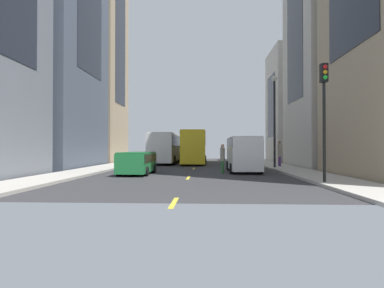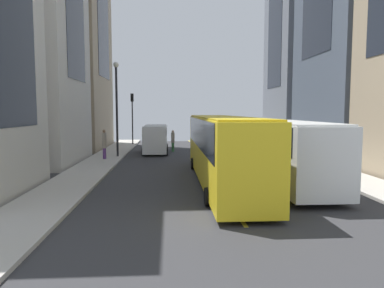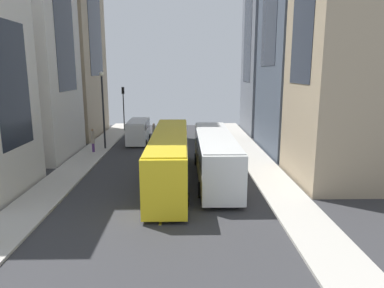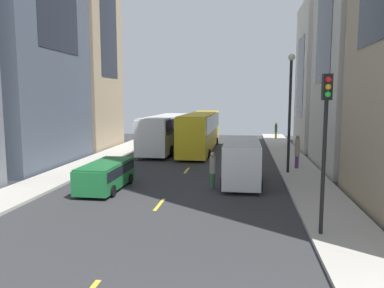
{
  "view_description": "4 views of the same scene",
  "coord_description": "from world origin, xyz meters",
  "px_view_note": "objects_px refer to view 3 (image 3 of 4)",
  "views": [
    {
      "loc": [
        1.03,
        -31.07,
        1.79
      ],
      "look_at": [
        -0.45,
        2.79,
        2.21
      ],
      "focal_mm": 29.11,
      "sensor_mm": 36.0,
      "label": 1
    },
    {
      "loc": [
        2.54,
        25.02,
        3.87
      ],
      "look_at": [
        1.05,
        1.45,
        1.69
      ],
      "focal_mm": 33.3,
      "sensor_mm": 36.0,
      "label": 2
    },
    {
      "loc": [
        -1.31,
        30.7,
        7.91
      ],
      "look_at": [
        -1.91,
        2.66,
        2.06
      ],
      "focal_mm": 32.83,
      "sensor_mm": 36.0,
      "label": 3
    },
    {
      "loc": [
        3.93,
        -29.19,
        5.03
      ],
      "look_at": [
        -0.27,
        0.27,
        1.31
      ],
      "focal_mm": 34.36,
      "sensor_mm": 36.0,
      "label": 4
    }
  ],
  "objects_px": {
    "car_green_0": "(204,132)",
    "pedestrian_walking_far": "(93,139)",
    "delivery_van_white": "(138,130)",
    "pedestrian_waiting_curb": "(154,131)",
    "city_bus_white": "(215,152)",
    "traffic_light_near_corner": "(123,100)",
    "streetcar_yellow": "(170,153)"
  },
  "relations": [
    {
      "from": "city_bus_white",
      "to": "streetcar_yellow",
      "type": "distance_m",
      "value": 3.39
    },
    {
      "from": "city_bus_white",
      "to": "car_green_0",
      "type": "distance_m",
      "value": 15.69
    },
    {
      "from": "city_bus_white",
      "to": "traffic_light_near_corner",
      "type": "bearing_deg",
      "value": -64.23
    },
    {
      "from": "delivery_van_white",
      "to": "car_green_0",
      "type": "relative_size",
      "value": 1.17
    },
    {
      "from": "streetcar_yellow",
      "to": "delivery_van_white",
      "type": "bearing_deg",
      "value": -73.74
    },
    {
      "from": "pedestrian_waiting_curb",
      "to": "traffic_light_near_corner",
      "type": "xyz_separation_m",
      "value": [
        4.52,
        -6.78,
        3.02
      ]
    },
    {
      "from": "streetcar_yellow",
      "to": "pedestrian_walking_far",
      "type": "relative_size",
      "value": 6.5
    },
    {
      "from": "car_green_0",
      "to": "pedestrian_walking_far",
      "type": "height_order",
      "value": "pedestrian_walking_far"
    },
    {
      "from": "delivery_van_white",
      "to": "city_bus_white",
      "type": "bearing_deg",
      "value": 119.11
    },
    {
      "from": "delivery_van_white",
      "to": "car_green_0",
      "type": "bearing_deg",
      "value": -162.3
    },
    {
      "from": "city_bus_white",
      "to": "car_green_0",
      "type": "height_order",
      "value": "city_bus_white"
    },
    {
      "from": "pedestrian_waiting_curb",
      "to": "traffic_light_near_corner",
      "type": "bearing_deg",
      "value": -93.19
    },
    {
      "from": "traffic_light_near_corner",
      "to": "pedestrian_walking_far",
      "type": "bearing_deg",
      "value": 86.05
    },
    {
      "from": "delivery_van_white",
      "to": "pedestrian_waiting_curb",
      "type": "bearing_deg",
      "value": -141.21
    },
    {
      "from": "pedestrian_waiting_curb",
      "to": "pedestrian_walking_far",
      "type": "xyz_separation_m",
      "value": [
        5.41,
        6.08,
        0.27
      ]
    },
    {
      "from": "delivery_van_white",
      "to": "car_green_0",
      "type": "distance_m",
      "value": 7.82
    },
    {
      "from": "streetcar_yellow",
      "to": "traffic_light_near_corner",
      "type": "distance_m",
      "value": 23.17
    },
    {
      "from": "streetcar_yellow",
      "to": "pedestrian_walking_far",
      "type": "height_order",
      "value": "streetcar_yellow"
    },
    {
      "from": "streetcar_yellow",
      "to": "pedestrian_waiting_curb",
      "type": "bearing_deg",
      "value": -80.84
    },
    {
      "from": "city_bus_white",
      "to": "pedestrian_walking_far",
      "type": "distance_m",
      "value": 14.06
    },
    {
      "from": "car_green_0",
      "to": "pedestrian_walking_far",
      "type": "xyz_separation_m",
      "value": [
        11.23,
        7.16,
        0.49
      ]
    },
    {
      "from": "city_bus_white",
      "to": "car_green_0",
      "type": "bearing_deg",
      "value": -90.14
    },
    {
      "from": "delivery_van_white",
      "to": "car_green_0",
      "type": "height_order",
      "value": "delivery_van_white"
    },
    {
      "from": "streetcar_yellow",
      "to": "delivery_van_white",
      "type": "xyz_separation_m",
      "value": [
        4.06,
        -13.93,
        -0.61
      ]
    },
    {
      "from": "delivery_van_white",
      "to": "traffic_light_near_corner",
      "type": "bearing_deg",
      "value": -70.15
    },
    {
      "from": "car_green_0",
      "to": "pedestrian_waiting_curb",
      "type": "xyz_separation_m",
      "value": [
        5.82,
        1.08,
        0.22
      ]
    },
    {
      "from": "pedestrian_waiting_curb",
      "to": "traffic_light_near_corner",
      "type": "distance_m",
      "value": 8.69
    },
    {
      "from": "pedestrian_walking_far",
      "to": "delivery_van_white",
      "type": "bearing_deg",
      "value": -30.29
    },
    {
      "from": "streetcar_yellow",
      "to": "car_green_0",
      "type": "height_order",
      "value": "streetcar_yellow"
    },
    {
      "from": "car_green_0",
      "to": "pedestrian_walking_far",
      "type": "relative_size",
      "value": 2.06
    },
    {
      "from": "streetcar_yellow",
      "to": "pedestrian_walking_far",
      "type": "bearing_deg",
      "value": -49.31
    },
    {
      "from": "streetcar_yellow",
      "to": "pedestrian_walking_far",
      "type": "distance_m",
      "value": 12.09
    }
  ]
}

